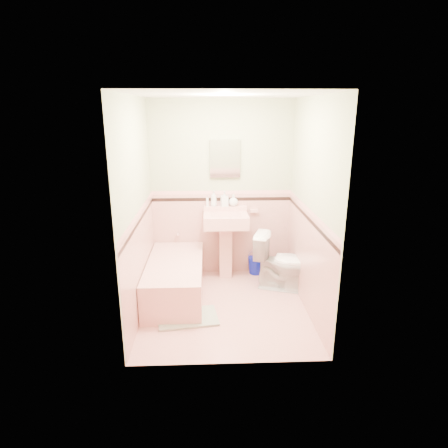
{
  "coord_description": "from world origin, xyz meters",
  "views": [
    {
      "loc": [
        -0.19,
        -4.22,
        2.34
      ],
      "look_at": [
        0.0,
        0.25,
        1.0
      ],
      "focal_mm": 30.51,
      "sensor_mm": 36.0,
      "label": 1
    }
  ],
  "objects_px": {
    "soap_bottle_right": "(233,200)",
    "sink": "(226,246)",
    "toilet": "(283,262)",
    "bathtub": "(175,280)",
    "bucket": "(256,265)",
    "soap_bottle_left": "(214,199)",
    "soap_bottle_mid": "(224,199)",
    "shoe": "(190,317)",
    "medicine_cabinet": "(225,159)"
  },
  "relations": [
    {
      "from": "bathtub",
      "to": "soap_bottle_left",
      "type": "distance_m",
      "value": 1.27
    },
    {
      "from": "soap_bottle_left",
      "to": "soap_bottle_mid",
      "type": "xyz_separation_m",
      "value": [
        0.15,
        0.0,
        -0.0
      ]
    },
    {
      "from": "soap_bottle_left",
      "to": "soap_bottle_mid",
      "type": "distance_m",
      "value": 0.15
    },
    {
      "from": "sink",
      "to": "soap_bottle_right",
      "type": "xyz_separation_m",
      "value": [
        0.12,
        0.18,
        0.63
      ]
    },
    {
      "from": "sink",
      "to": "soap_bottle_right",
      "type": "bearing_deg",
      "value": 56.88
    },
    {
      "from": "sink",
      "to": "bucket",
      "type": "height_order",
      "value": "sink"
    },
    {
      "from": "sink",
      "to": "shoe",
      "type": "distance_m",
      "value": 1.34
    },
    {
      "from": "medicine_cabinet",
      "to": "bucket",
      "type": "distance_m",
      "value": 1.64
    },
    {
      "from": "soap_bottle_right",
      "to": "shoe",
      "type": "xyz_separation_m",
      "value": [
        -0.58,
        -1.37,
        -1.05
      ]
    },
    {
      "from": "soap_bottle_left",
      "to": "soap_bottle_right",
      "type": "relative_size",
      "value": 1.34
    },
    {
      "from": "soap_bottle_right",
      "to": "shoe",
      "type": "relative_size",
      "value": 1.01
    },
    {
      "from": "soap_bottle_right",
      "to": "sink",
      "type": "bearing_deg",
      "value": -123.12
    },
    {
      "from": "soap_bottle_mid",
      "to": "soap_bottle_right",
      "type": "distance_m",
      "value": 0.13
    },
    {
      "from": "soap_bottle_mid",
      "to": "bucket",
      "type": "height_order",
      "value": "soap_bottle_mid"
    },
    {
      "from": "toilet",
      "to": "soap_bottle_mid",
      "type": "bearing_deg",
      "value": 73.16
    },
    {
      "from": "bathtub",
      "to": "toilet",
      "type": "distance_m",
      "value": 1.45
    },
    {
      "from": "bathtub",
      "to": "toilet",
      "type": "bearing_deg",
      "value": 6.46
    },
    {
      "from": "sink",
      "to": "soap_bottle_left",
      "type": "xyz_separation_m",
      "value": [
        -0.16,
        0.18,
        0.66
      ]
    },
    {
      "from": "bucket",
      "to": "bathtub",
      "type": "bearing_deg",
      "value": -149.34
    },
    {
      "from": "shoe",
      "to": "sink",
      "type": "bearing_deg",
      "value": 51.26
    },
    {
      "from": "soap_bottle_right",
      "to": "bucket",
      "type": "relative_size",
      "value": 0.66
    },
    {
      "from": "medicine_cabinet",
      "to": "soap_bottle_left",
      "type": "bearing_deg",
      "value": -169.6
    },
    {
      "from": "soap_bottle_right",
      "to": "bucket",
      "type": "distance_m",
      "value": 1.05
    },
    {
      "from": "bathtub",
      "to": "soap_bottle_mid",
      "type": "height_order",
      "value": "soap_bottle_mid"
    },
    {
      "from": "soap_bottle_right",
      "to": "toilet",
      "type": "bearing_deg",
      "value": -40.76
    },
    {
      "from": "soap_bottle_left",
      "to": "soap_bottle_right",
      "type": "bearing_deg",
      "value": 0.0
    },
    {
      "from": "soap_bottle_mid",
      "to": "bucket",
      "type": "xyz_separation_m",
      "value": [
        0.47,
        -0.03,
        -1.01
      ]
    },
    {
      "from": "sink",
      "to": "medicine_cabinet",
      "type": "height_order",
      "value": "medicine_cabinet"
    },
    {
      "from": "bucket",
      "to": "soap_bottle_left",
      "type": "bearing_deg",
      "value": 177.06
    },
    {
      "from": "soap_bottle_mid",
      "to": "soap_bottle_right",
      "type": "relative_size",
      "value": 1.29
    },
    {
      "from": "soap_bottle_left",
      "to": "bathtub",
      "type": "bearing_deg",
      "value": -126.04
    },
    {
      "from": "bathtub",
      "to": "soap_bottle_left",
      "type": "bearing_deg",
      "value": 53.96
    },
    {
      "from": "soap_bottle_right",
      "to": "shoe",
      "type": "bearing_deg",
      "value": -113.06
    },
    {
      "from": "toilet",
      "to": "medicine_cabinet",
      "type": "bearing_deg",
      "value": 71.33
    },
    {
      "from": "medicine_cabinet",
      "to": "shoe",
      "type": "xyz_separation_m",
      "value": [
        -0.47,
        -1.4,
        -1.64
      ]
    },
    {
      "from": "bathtub",
      "to": "sink",
      "type": "distance_m",
      "value": 0.9
    },
    {
      "from": "soap_bottle_left",
      "to": "toilet",
      "type": "relative_size",
      "value": 0.29
    },
    {
      "from": "toilet",
      "to": "bathtub",
      "type": "bearing_deg",
      "value": 115.29
    },
    {
      "from": "soap_bottle_mid",
      "to": "bucket",
      "type": "distance_m",
      "value": 1.12
    },
    {
      "from": "soap_bottle_mid",
      "to": "shoe",
      "type": "xyz_separation_m",
      "value": [
        -0.45,
        -1.37,
        -1.08
      ]
    },
    {
      "from": "bucket",
      "to": "shoe",
      "type": "height_order",
      "value": "bucket"
    },
    {
      "from": "bathtub",
      "to": "soap_bottle_right",
      "type": "relative_size",
      "value": 9.05
    },
    {
      "from": "sink",
      "to": "soap_bottle_right",
      "type": "distance_m",
      "value": 0.67
    },
    {
      "from": "sink",
      "to": "medicine_cabinet",
      "type": "bearing_deg",
      "value": 90.0
    },
    {
      "from": "soap_bottle_left",
      "to": "toilet",
      "type": "xyz_separation_m",
      "value": [
        0.92,
        -0.55,
        -0.76
      ]
    },
    {
      "from": "bathtub",
      "to": "bucket",
      "type": "height_order",
      "value": "bathtub"
    },
    {
      "from": "soap_bottle_right",
      "to": "bucket",
      "type": "xyz_separation_m",
      "value": [
        0.35,
        -0.03,
        -0.99
      ]
    },
    {
      "from": "shoe",
      "to": "soap_bottle_mid",
      "type": "bearing_deg",
      "value": 54.25
    },
    {
      "from": "toilet",
      "to": "shoe",
      "type": "height_order",
      "value": "toilet"
    },
    {
      "from": "soap_bottle_mid",
      "to": "sink",
      "type": "bearing_deg",
      "value": -86.73
    }
  ]
}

